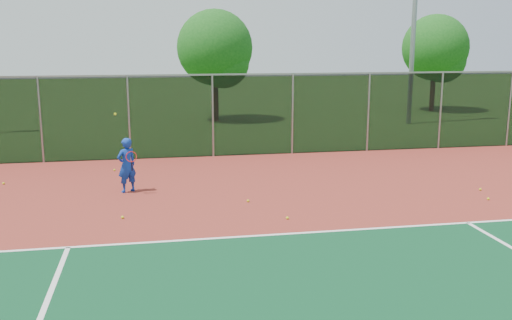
{
  "coord_description": "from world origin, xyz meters",
  "views": [
    {
      "loc": [
        -5.2,
        -8.65,
        4.2
      ],
      "look_at": [
        -2.68,
        5.0,
        1.3
      ],
      "focal_mm": 40.0,
      "sensor_mm": 36.0,
      "label": 1
    }
  ],
  "objects": [
    {
      "name": "practice_ball_1",
      "position": [
        3.96,
        5.67,
        0.06
      ],
      "size": [
        0.07,
        0.07,
        0.07
      ],
      "primitive_type": "sphere",
      "color": "yellow",
      "rests_on": "court_apron"
    },
    {
      "name": "practice_ball_7",
      "position": [
        -9.61,
        8.88,
        0.06
      ],
      "size": [
        0.07,
        0.07,
        0.07
      ],
      "primitive_type": "sphere",
      "color": "yellow",
      "rests_on": "court_apron"
    },
    {
      "name": "practice_ball_0",
      "position": [
        -2.09,
        4.05,
        0.06
      ],
      "size": [
        0.07,
        0.07,
        0.07
      ],
      "primitive_type": "sphere",
      "color": "yellow",
      "rests_on": "court_apron"
    },
    {
      "name": "practice_ball_2",
      "position": [
        3.61,
        4.72,
        0.06
      ],
      "size": [
        0.07,
        0.07,
        0.07
      ],
      "primitive_type": "sphere",
      "color": "yellow",
      "rests_on": "court_apron"
    },
    {
      "name": "practice_ball_5",
      "position": [
        -5.98,
        4.82,
        0.06
      ],
      "size": [
        0.07,
        0.07,
        0.07
      ],
      "primitive_type": "sphere",
      "color": "yellow",
      "rests_on": "court_apron"
    },
    {
      "name": "practice_ball_4",
      "position": [
        -6.47,
        10.14,
        0.06
      ],
      "size": [
        0.07,
        0.07,
        0.07
      ],
      "primitive_type": "sphere",
      "color": "yellow",
      "rests_on": "court_apron"
    },
    {
      "name": "fence_back",
      "position": [
        0.0,
        12.0,
        1.56
      ],
      "size": [
        30.0,
        0.06,
        3.03
      ],
      "color": "black",
      "rests_on": "court_apron"
    },
    {
      "name": "tennis_player",
      "position": [
        -5.94,
        7.35,
        0.8
      ],
      "size": [
        0.68,
        0.72,
        2.25
      ],
      "color": "#1137A5",
      "rests_on": "court_apron"
    },
    {
      "name": "tree_back_mid",
      "position": [
        11.86,
        23.68,
        3.64
      ],
      "size": [
        3.95,
        3.95,
        5.8
      ],
      "color": "#351F13",
      "rests_on": "ground"
    },
    {
      "name": "practice_ball_8",
      "position": [
        -2.77,
        5.7,
        0.06
      ],
      "size": [
        0.07,
        0.07,
        0.07
      ],
      "primitive_type": "sphere",
      "color": "yellow",
      "rests_on": "court_apron"
    },
    {
      "name": "court_apron",
      "position": [
        0.0,
        2.0,
        0.01
      ],
      "size": [
        30.0,
        20.0,
        0.02
      ],
      "primitive_type": "cube",
      "color": "maroon",
      "rests_on": "ground"
    },
    {
      "name": "ground",
      "position": [
        0.0,
        0.0,
        0.0
      ],
      "size": [
        120.0,
        120.0,
        0.0
      ],
      "primitive_type": "plane",
      "color": "#265217",
      "rests_on": "ground"
    },
    {
      "name": "tree_back_left",
      "position": [
        -1.69,
        21.71,
        3.68
      ],
      "size": [
        4.0,
        4.0,
        5.87
      ],
      "color": "#351F13",
      "rests_on": "ground"
    }
  ]
}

